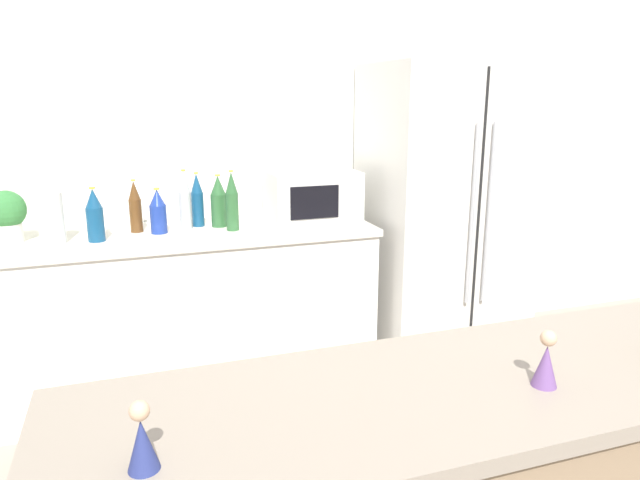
{
  "coord_description": "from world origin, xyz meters",
  "views": [
    {
      "loc": [
        -0.74,
        -0.55,
        1.57
      ],
      "look_at": [
        -0.08,
        1.39,
        1.05
      ],
      "focal_mm": 32.0,
      "sensor_mm": 36.0,
      "label": 1
    }
  ],
  "objects_px": {
    "potted_plant": "(6,214)",
    "paper_towel_roll": "(51,218)",
    "back_bottle_2": "(185,201)",
    "back_bottle_4": "(219,202)",
    "back_bottle_1": "(232,202)",
    "back_bottle_5": "(158,212)",
    "microwave": "(312,196)",
    "wise_man_figurine_blue": "(142,440)",
    "wise_man_figurine_crimson": "(546,362)",
    "back_bottle_0": "(95,216)",
    "refrigerator": "(443,217)",
    "back_bottle_3": "(197,201)",
    "back_bottle_6": "(135,207)"
  },
  "relations": [
    {
      "from": "potted_plant",
      "to": "paper_towel_roll",
      "type": "bearing_deg",
      "value": -21.12
    },
    {
      "from": "back_bottle_2",
      "to": "back_bottle_4",
      "type": "bearing_deg",
      "value": 1.06
    },
    {
      "from": "back_bottle_1",
      "to": "back_bottle_5",
      "type": "relative_size",
      "value": 1.35
    },
    {
      "from": "microwave",
      "to": "back_bottle_5",
      "type": "relative_size",
      "value": 2.06
    },
    {
      "from": "potted_plant",
      "to": "wise_man_figurine_blue",
      "type": "relative_size",
      "value": 2.06
    },
    {
      "from": "back_bottle_5",
      "to": "wise_man_figurine_crimson",
      "type": "xyz_separation_m",
      "value": [
        0.67,
        -2.07,
        0.04
      ]
    },
    {
      "from": "wise_man_figurine_blue",
      "to": "back_bottle_0",
      "type": "bearing_deg",
      "value": 94.49
    },
    {
      "from": "back_bottle_0",
      "to": "refrigerator",
      "type": "bearing_deg",
      "value": 0.18
    },
    {
      "from": "back_bottle_3",
      "to": "back_bottle_5",
      "type": "distance_m",
      "value": 0.23
    },
    {
      "from": "back_bottle_0",
      "to": "back_bottle_6",
      "type": "relative_size",
      "value": 0.97
    },
    {
      "from": "paper_towel_roll",
      "to": "wise_man_figurine_crimson",
      "type": "xyz_separation_m",
      "value": [
        1.16,
        -2.01,
        0.03
      ]
    },
    {
      "from": "microwave",
      "to": "back_bottle_6",
      "type": "distance_m",
      "value": 0.94
    },
    {
      "from": "paper_towel_roll",
      "to": "wise_man_figurine_blue",
      "type": "bearing_deg",
      "value": -80.17
    },
    {
      "from": "paper_towel_roll",
      "to": "microwave",
      "type": "xyz_separation_m",
      "value": [
        1.32,
        0.09,
        0.02
      ]
    },
    {
      "from": "paper_towel_roll",
      "to": "back_bottle_4",
      "type": "xyz_separation_m",
      "value": [
        0.8,
        0.12,
        0.01
      ]
    },
    {
      "from": "back_bottle_1",
      "to": "back_bottle_3",
      "type": "bearing_deg",
      "value": 135.49
    },
    {
      "from": "microwave",
      "to": "wise_man_figurine_blue",
      "type": "distance_m",
      "value": 2.33
    },
    {
      "from": "paper_towel_roll",
      "to": "back_bottle_5",
      "type": "distance_m",
      "value": 0.49
    },
    {
      "from": "potted_plant",
      "to": "wise_man_figurine_blue",
      "type": "bearing_deg",
      "value": -75.36
    },
    {
      "from": "paper_towel_roll",
      "to": "back_bottle_6",
      "type": "relative_size",
      "value": 0.9
    },
    {
      "from": "back_bottle_2",
      "to": "microwave",
      "type": "bearing_deg",
      "value": -2.35
    },
    {
      "from": "back_bottle_1",
      "to": "refrigerator",
      "type": "bearing_deg",
      "value": -0.63
    },
    {
      "from": "back_bottle_2",
      "to": "wise_man_figurine_crimson",
      "type": "bearing_deg",
      "value": -76.08
    },
    {
      "from": "paper_towel_roll",
      "to": "back_bottle_4",
      "type": "distance_m",
      "value": 0.81
    },
    {
      "from": "back_bottle_1",
      "to": "back_bottle_3",
      "type": "relative_size",
      "value": 1.08
    },
    {
      "from": "refrigerator",
      "to": "wise_man_figurine_crimson",
      "type": "xyz_separation_m",
      "value": [
        -0.94,
        -2.0,
        0.16
      ]
    },
    {
      "from": "back_bottle_2",
      "to": "back_bottle_3",
      "type": "distance_m",
      "value": 0.08
    },
    {
      "from": "back_bottle_1",
      "to": "potted_plant",
      "type": "bearing_deg",
      "value": 176.32
    },
    {
      "from": "back_bottle_2",
      "to": "potted_plant",
      "type": "bearing_deg",
      "value": -177.18
    },
    {
      "from": "back_bottle_1",
      "to": "wise_man_figurine_blue",
      "type": "xyz_separation_m",
      "value": [
        -0.51,
        -2.03,
        -0.0
      ]
    },
    {
      "from": "back_bottle_5",
      "to": "back_bottle_6",
      "type": "height_order",
      "value": "back_bottle_6"
    },
    {
      "from": "wise_man_figurine_blue",
      "to": "back_bottle_6",
      "type": "bearing_deg",
      "value": 89.21
    },
    {
      "from": "wise_man_figurine_crimson",
      "to": "back_bottle_6",
      "type": "bearing_deg",
      "value": 109.95
    },
    {
      "from": "paper_towel_roll",
      "to": "back_bottle_6",
      "type": "xyz_separation_m",
      "value": [
        0.38,
        0.13,
        0.01
      ]
    },
    {
      "from": "back_bottle_2",
      "to": "back_bottle_0",
      "type": "bearing_deg",
      "value": -163.64
    },
    {
      "from": "microwave",
      "to": "back_bottle_0",
      "type": "relative_size",
      "value": 1.82
    },
    {
      "from": "back_bottle_3",
      "to": "wise_man_figurine_blue",
      "type": "relative_size",
      "value": 2.36
    },
    {
      "from": "refrigerator",
      "to": "back_bottle_4",
      "type": "distance_m",
      "value": 1.3
    },
    {
      "from": "potted_plant",
      "to": "back_bottle_4",
      "type": "distance_m",
      "value": 1.0
    },
    {
      "from": "back_bottle_6",
      "to": "back_bottle_4",
      "type": "bearing_deg",
      "value": -1.06
    },
    {
      "from": "potted_plant",
      "to": "back_bottle_4",
      "type": "xyz_separation_m",
      "value": [
        1.0,
        0.04,
        -0.01
      ]
    },
    {
      "from": "back_bottle_0",
      "to": "wise_man_figurine_crimson",
      "type": "relative_size",
      "value": 2.13
    },
    {
      "from": "back_bottle_2",
      "to": "back_bottle_4",
      "type": "distance_m",
      "value": 0.18
    },
    {
      "from": "refrigerator",
      "to": "paper_towel_roll",
      "type": "xyz_separation_m",
      "value": [
        -2.09,
        0.0,
        0.14
      ]
    },
    {
      "from": "back_bottle_0",
      "to": "potted_plant",
      "type": "bearing_deg",
      "value": 167.4
    },
    {
      "from": "wise_man_figurine_blue",
      "to": "paper_towel_roll",
      "type": "bearing_deg",
      "value": 99.83
    },
    {
      "from": "potted_plant",
      "to": "back_bottle_5",
      "type": "height_order",
      "value": "potted_plant"
    },
    {
      "from": "paper_towel_roll",
      "to": "back_bottle_0",
      "type": "relative_size",
      "value": 0.93
    },
    {
      "from": "back_bottle_2",
      "to": "back_bottle_3",
      "type": "height_order",
      "value": "back_bottle_2"
    },
    {
      "from": "potted_plant",
      "to": "back_bottle_0",
      "type": "xyz_separation_m",
      "value": [
        0.39,
        -0.09,
        -0.01
      ]
    }
  ]
}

